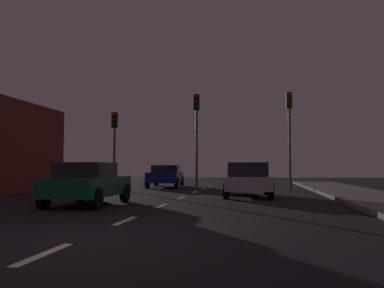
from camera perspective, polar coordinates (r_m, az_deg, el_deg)
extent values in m
plane|color=black|center=(14.20, -3.68, -8.29)|extent=(80.00, 80.00, 0.00)
cube|color=silver|center=(6.49, -19.72, -14.06)|extent=(0.16, 1.60, 0.01)
cube|color=silver|center=(9.97, -9.15, -10.37)|extent=(0.16, 1.60, 0.01)
cube|color=silver|center=(13.62, -4.22, -8.48)|extent=(0.16, 1.60, 0.01)
cube|color=silver|center=(17.33, -1.41, -7.38)|extent=(0.16, 1.60, 0.01)
cube|color=silver|center=(21.08, 0.39, -6.65)|extent=(0.16, 1.60, 0.01)
cube|color=silver|center=(24.84, 1.65, -6.14)|extent=(0.16, 1.60, 0.01)
cube|color=silver|center=(28.61, 2.57, -5.76)|extent=(0.16, 1.60, 0.01)
cylinder|color=#4C4C51|center=(24.67, -10.66, -0.88)|extent=(0.14, 0.14, 4.51)
cube|color=black|center=(24.81, -10.61, 3.29)|extent=(0.32, 0.24, 0.90)
sphere|color=red|center=(24.70, -10.73, 4.02)|extent=(0.20, 0.20, 0.20)
sphere|color=#3F2D0C|center=(24.66, -10.74, 3.33)|extent=(0.20, 0.20, 0.20)
sphere|color=#0C3319|center=(24.63, -10.74, 2.64)|extent=(0.20, 0.20, 0.20)
cylinder|color=#4C4C51|center=(23.55, 0.64, 0.33)|extent=(0.14, 0.14, 5.45)
cube|color=black|center=(23.80, 0.64, 5.80)|extent=(0.32, 0.24, 0.90)
sphere|color=red|center=(23.69, 0.59, 6.57)|extent=(0.20, 0.20, 0.20)
sphere|color=#3F2D0C|center=(23.64, 0.59, 5.86)|extent=(0.20, 0.20, 0.20)
sphere|color=#0C3319|center=(23.60, 0.59, 5.14)|extent=(0.20, 0.20, 0.20)
cylinder|color=#4C4C51|center=(23.40, 13.31, 0.41)|extent=(0.14, 0.14, 5.42)
cube|color=#382D0C|center=(23.65, 13.24, 5.88)|extent=(0.32, 0.24, 0.90)
sphere|color=red|center=(23.54, 13.26, 6.67)|extent=(0.20, 0.20, 0.20)
sphere|color=#3F2D0C|center=(23.50, 13.27, 5.94)|extent=(0.20, 0.20, 0.20)
sphere|color=#0C3319|center=(23.45, 13.28, 5.22)|extent=(0.20, 0.20, 0.20)
cube|color=silver|center=(17.96, 7.66, -5.31)|extent=(2.02, 4.03, 0.55)
cube|color=black|center=(17.75, 7.66, -3.50)|extent=(1.71, 1.84, 0.59)
cylinder|color=black|center=(19.40, 4.97, -5.99)|extent=(0.24, 0.65, 0.64)
cylinder|color=black|center=(19.43, 10.16, -5.95)|extent=(0.24, 0.65, 0.64)
cylinder|color=black|center=(16.54, 4.72, -6.46)|extent=(0.24, 0.65, 0.64)
cylinder|color=black|center=(16.58, 10.81, -6.41)|extent=(0.24, 0.65, 0.64)
cube|color=#0F4C2D|center=(14.29, -14.12, -5.65)|extent=(1.82, 3.93, 0.61)
cube|color=black|center=(14.09, -14.39, -3.46)|extent=(1.59, 1.78, 0.48)
cylinder|color=black|center=(15.92, -14.99, -6.49)|extent=(0.22, 0.64, 0.64)
cylinder|color=black|center=(15.35, -9.22, -6.68)|extent=(0.22, 0.64, 0.64)
cylinder|color=black|center=(13.38, -19.78, -7.04)|extent=(0.22, 0.64, 0.64)
cylinder|color=black|center=(12.69, -13.05, -7.36)|extent=(0.22, 0.64, 0.64)
cube|color=navy|center=(26.67, -3.64, -4.59)|extent=(2.23, 4.65, 0.63)
cube|color=black|center=(26.89, -3.58, -3.42)|extent=(1.81, 2.16, 0.46)
cylinder|color=black|center=(24.88, -2.17, -5.40)|extent=(0.27, 0.66, 0.64)
cylinder|color=black|center=(25.13, -6.16, -5.37)|extent=(0.27, 0.66, 0.64)
cylinder|color=black|center=(28.28, -1.41, -5.15)|extent=(0.27, 0.66, 0.64)
cylinder|color=black|center=(28.50, -4.94, -5.13)|extent=(0.27, 0.66, 0.64)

